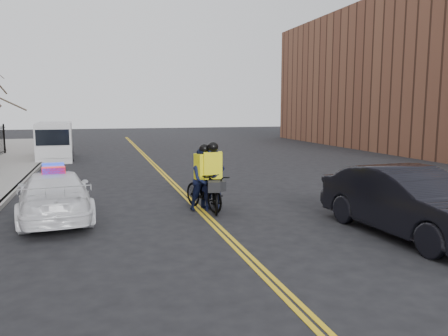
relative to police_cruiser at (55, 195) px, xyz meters
name	(u,v)px	position (x,y,z in m)	size (l,w,h in m)	color
ground	(219,229)	(4.18, -2.29, -0.69)	(120.00, 120.00, 0.00)	black
center_line_left	(168,180)	(4.10, 5.71, -0.69)	(0.10, 60.00, 0.01)	gold
center_line_right	(172,180)	(4.26, 5.71, -0.69)	(0.10, 60.00, 0.01)	gold
curb	(20,185)	(-1.82, 5.71, -0.62)	(0.20, 60.00, 0.15)	gray
building_across	(430,77)	(26.18, 15.71, 4.81)	(12.00, 30.00, 11.00)	brown
police_cruiser	(55,195)	(0.00, 0.00, 0.00)	(2.39, 4.90, 1.53)	white
dark_sedan	(410,202)	(8.51, -4.20, 0.15)	(1.79, 5.13, 1.69)	black
cargo_van	(55,142)	(-1.31, 15.46, 0.41)	(2.27, 5.46, 2.25)	silver
cyclist_near	(213,187)	(4.56, -0.26, 0.05)	(1.20, 2.27, 2.12)	black
cyclist_far	(205,184)	(4.34, -0.10, 0.12)	(1.19, 2.11, 2.05)	black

